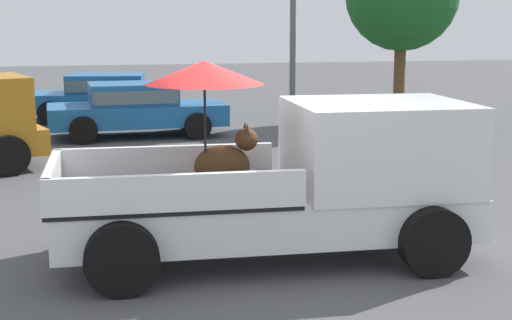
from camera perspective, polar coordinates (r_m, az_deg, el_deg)
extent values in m
plane|color=#4C4C4F|center=(9.50, 0.75, -7.29)|extent=(80.00, 80.00, 0.00)
cylinder|color=black|center=(10.76, 8.91, -3.08)|extent=(0.81, 0.31, 0.80)
cylinder|color=black|center=(9.00, 13.07, -5.93)|extent=(0.81, 0.31, 0.80)
cylinder|color=black|center=(10.16, -10.09, -3.92)|extent=(0.81, 0.31, 0.80)
cylinder|color=black|center=(8.28, -9.94, -7.26)|extent=(0.81, 0.31, 0.80)
cube|color=white|center=(9.34, 0.76, -3.96)|extent=(5.07, 2.00, 0.50)
cube|color=white|center=(9.55, 9.04, 1.07)|extent=(2.17, 1.94, 1.08)
cube|color=#4C606B|center=(9.90, 14.54, 2.37)|extent=(0.13, 1.72, 0.64)
cube|color=black|center=(9.13, -6.34, -2.56)|extent=(2.87, 1.95, 0.06)
cube|color=white|center=(9.98, -6.77, -0.09)|extent=(2.80, 0.21, 0.40)
cube|color=white|center=(8.18, -5.89, -2.43)|extent=(2.80, 0.21, 0.40)
cube|color=white|center=(9.08, -14.89, -1.43)|extent=(0.17, 1.84, 0.40)
ellipsoid|color=#472D19|center=(9.28, -2.54, -0.45)|extent=(0.69, 0.35, 0.52)
sphere|color=#472D19|center=(9.27, -0.72, 1.55)|extent=(0.29, 0.29, 0.28)
cone|color=#472D19|center=(9.33, -0.81, 2.48)|extent=(0.09, 0.09, 0.12)
cone|color=#472D19|center=(9.17, -0.64, 2.34)|extent=(0.09, 0.09, 0.12)
cylinder|color=black|center=(9.14, -3.79, 1.83)|extent=(0.03, 0.03, 1.30)
cone|color=red|center=(9.06, -3.85, 6.51)|extent=(1.46, 1.46, 0.28)
cylinder|color=black|center=(15.00, -17.88, 0.32)|extent=(0.80, 0.47, 0.76)
cylinder|color=black|center=(21.75, -15.08, 3.37)|extent=(0.69, 0.32, 0.66)
cylinder|color=black|center=(23.47, -14.28, 3.90)|extent=(0.69, 0.32, 0.66)
cylinder|color=black|center=(21.40, -7.95, 3.51)|extent=(0.69, 0.32, 0.66)
cylinder|color=black|center=(23.14, -7.67, 4.05)|extent=(0.69, 0.32, 0.66)
cube|color=#195999|center=(22.37, -11.28, 4.28)|extent=(4.52, 2.40, 0.52)
cube|color=#195999|center=(22.31, -11.07, 5.56)|extent=(2.32, 1.90, 0.56)
cube|color=#4C606B|center=(22.31, -11.07, 5.56)|extent=(2.27, 1.97, 0.32)
cylinder|color=black|center=(20.30, -5.28, 3.19)|extent=(0.67, 0.25, 0.66)
cylinder|color=black|center=(18.58, -4.35, 2.53)|extent=(0.67, 0.25, 0.66)
cylinder|color=black|center=(20.02, -12.93, 2.87)|extent=(0.67, 0.25, 0.66)
cylinder|color=black|center=(18.28, -12.70, 2.17)|extent=(0.67, 0.25, 0.66)
cube|color=#195999|center=(19.22, -8.82, 3.36)|extent=(4.36, 1.92, 0.52)
cube|color=#195999|center=(19.15, -9.16, 4.84)|extent=(2.16, 1.68, 0.56)
cube|color=#4C606B|center=(19.15, -9.16, 4.84)|extent=(2.10, 1.76, 0.32)
cylinder|color=#59595B|center=(20.68, 2.74, 8.40)|extent=(0.16, 0.16, 4.28)
cylinder|color=brown|center=(22.13, 10.60, 6.00)|extent=(0.32, 0.32, 2.45)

